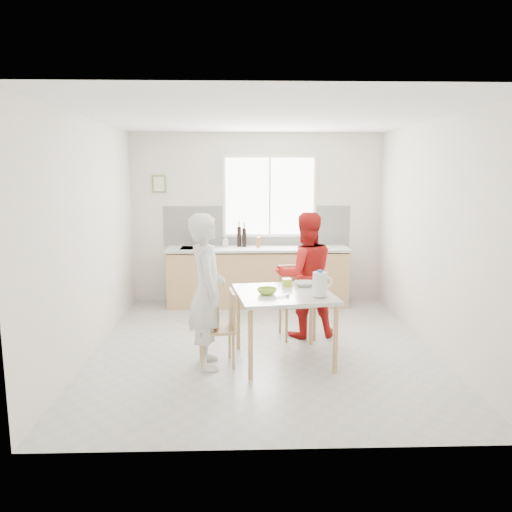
{
  "coord_description": "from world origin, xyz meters",
  "views": [
    {
      "loc": [
        -0.27,
        -5.75,
        2.1
      ],
      "look_at": [
        -0.08,
        0.2,
        1.08
      ],
      "focal_mm": 35.0,
      "sensor_mm": 36.0,
      "label": 1
    }
  ],
  "objects_px": {
    "person_white": "(207,291)",
    "milk_jug": "(320,284)",
    "bowl_green": "(267,291)",
    "wine_bottle_b": "(244,237)",
    "person_red": "(305,275)",
    "wine_bottle_a": "(239,237)",
    "dining_table": "(284,299)",
    "chair_left": "(222,325)",
    "chair_far": "(296,298)",
    "bowl_white": "(304,284)"
  },
  "relations": [
    {
      "from": "person_white",
      "to": "milk_jug",
      "type": "relative_size",
      "value": 6.08
    },
    {
      "from": "bowl_green",
      "to": "wine_bottle_b",
      "type": "xyz_separation_m",
      "value": [
        -0.23,
        2.55,
        0.25
      ]
    },
    {
      "from": "person_red",
      "to": "wine_bottle_a",
      "type": "bearing_deg",
      "value": -70.85
    },
    {
      "from": "dining_table",
      "to": "wine_bottle_b",
      "type": "distance_m",
      "value": 2.54
    },
    {
      "from": "dining_table",
      "to": "chair_left",
      "type": "relative_size",
      "value": 1.4
    },
    {
      "from": "milk_jug",
      "to": "chair_far",
      "type": "bearing_deg",
      "value": 88.65
    },
    {
      "from": "chair_far",
      "to": "wine_bottle_a",
      "type": "height_order",
      "value": "wine_bottle_a"
    },
    {
      "from": "bowl_green",
      "to": "wine_bottle_a",
      "type": "bearing_deg",
      "value": 96.8
    },
    {
      "from": "bowl_green",
      "to": "bowl_white",
      "type": "relative_size",
      "value": 0.97
    },
    {
      "from": "chair_left",
      "to": "wine_bottle_b",
      "type": "xyz_separation_m",
      "value": [
        0.26,
        2.58,
        0.62
      ]
    },
    {
      "from": "person_white",
      "to": "bowl_green",
      "type": "relative_size",
      "value": 7.91
    },
    {
      "from": "bowl_green",
      "to": "bowl_white",
      "type": "xyz_separation_m",
      "value": [
        0.45,
        0.37,
        -0.01
      ]
    },
    {
      "from": "chair_far",
      "to": "person_red",
      "type": "height_order",
      "value": "person_red"
    },
    {
      "from": "milk_jug",
      "to": "wine_bottle_a",
      "type": "distance_m",
      "value": 2.86
    },
    {
      "from": "person_red",
      "to": "milk_jug",
      "type": "xyz_separation_m",
      "value": [
        0.01,
        -1.09,
        0.14
      ]
    },
    {
      "from": "chair_left",
      "to": "bowl_white",
      "type": "xyz_separation_m",
      "value": [
        0.94,
        0.39,
        0.36
      ]
    },
    {
      "from": "person_red",
      "to": "wine_bottle_b",
      "type": "xyz_separation_m",
      "value": [
        -0.76,
        1.62,
        0.27
      ]
    },
    {
      "from": "bowl_green",
      "to": "chair_far",
      "type": "bearing_deg",
      "value": 65.9
    },
    {
      "from": "chair_far",
      "to": "bowl_white",
      "type": "relative_size",
      "value": 4.16
    },
    {
      "from": "wine_bottle_b",
      "to": "bowl_white",
      "type": "bearing_deg",
      "value": -72.79
    },
    {
      "from": "chair_far",
      "to": "person_white",
      "type": "xyz_separation_m",
      "value": [
        -1.06,
        -0.98,
        0.34
      ]
    },
    {
      "from": "person_red",
      "to": "bowl_green",
      "type": "relative_size",
      "value": 7.56
    },
    {
      "from": "milk_jug",
      "to": "wine_bottle_a",
      "type": "xyz_separation_m",
      "value": [
        -0.86,
        2.72,
        0.15
      ]
    },
    {
      "from": "person_red",
      "to": "bowl_white",
      "type": "relative_size",
      "value": 7.32
    },
    {
      "from": "chair_far",
      "to": "bowl_white",
      "type": "height_order",
      "value": "chair_far"
    },
    {
      "from": "bowl_green",
      "to": "milk_jug",
      "type": "distance_m",
      "value": 0.58
    },
    {
      "from": "chair_far",
      "to": "bowl_green",
      "type": "distance_m",
      "value": 1.08
    },
    {
      "from": "bowl_white",
      "to": "wine_bottle_a",
      "type": "bearing_deg",
      "value": 109.02
    },
    {
      "from": "chair_far",
      "to": "person_red",
      "type": "xyz_separation_m",
      "value": [
        0.12,
        -0.0,
        0.3
      ]
    },
    {
      "from": "person_white",
      "to": "wine_bottle_a",
      "type": "distance_m",
      "value": 2.64
    },
    {
      "from": "chair_far",
      "to": "wine_bottle_a",
      "type": "distance_m",
      "value": 1.88
    },
    {
      "from": "chair_left",
      "to": "person_red",
      "type": "height_order",
      "value": "person_red"
    },
    {
      "from": "person_red",
      "to": "bowl_white",
      "type": "distance_m",
      "value": 0.58
    },
    {
      "from": "bowl_white",
      "to": "milk_jug",
      "type": "distance_m",
      "value": 0.54
    },
    {
      "from": "dining_table",
      "to": "wine_bottle_a",
      "type": "bearing_deg",
      "value": 101.29
    },
    {
      "from": "bowl_white",
      "to": "milk_jug",
      "type": "height_order",
      "value": "milk_jug"
    },
    {
      "from": "bowl_white",
      "to": "wine_bottle_a",
      "type": "xyz_separation_m",
      "value": [
        -0.76,
        2.2,
        0.27
      ]
    },
    {
      "from": "bowl_green",
      "to": "chair_left",
      "type": "bearing_deg",
      "value": -177.61
    },
    {
      "from": "person_white",
      "to": "bowl_green",
      "type": "xyz_separation_m",
      "value": [
        0.64,
        0.04,
        -0.02
      ]
    },
    {
      "from": "bowl_white",
      "to": "wine_bottle_b",
      "type": "bearing_deg",
      "value": 107.21
    },
    {
      "from": "person_red",
      "to": "wine_bottle_a",
      "type": "xyz_separation_m",
      "value": [
        -0.84,
        1.63,
        0.28
      ]
    },
    {
      "from": "person_white",
      "to": "person_red",
      "type": "relative_size",
      "value": 1.05
    },
    {
      "from": "dining_table",
      "to": "bowl_white",
      "type": "bearing_deg",
      "value": 48.05
    },
    {
      "from": "chair_left",
      "to": "chair_far",
      "type": "bearing_deg",
      "value": 128.27
    },
    {
      "from": "milk_jug",
      "to": "wine_bottle_b",
      "type": "height_order",
      "value": "wine_bottle_b"
    },
    {
      "from": "chair_left",
      "to": "bowl_green",
      "type": "distance_m",
      "value": 0.61
    },
    {
      "from": "person_white",
      "to": "wine_bottle_b",
      "type": "bearing_deg",
      "value": -17.42
    },
    {
      "from": "person_red",
      "to": "bowl_green",
      "type": "bearing_deg",
      "value": 51.9
    },
    {
      "from": "dining_table",
      "to": "person_red",
      "type": "xyz_separation_m",
      "value": [
        0.35,
        0.86,
        0.09
      ]
    },
    {
      "from": "person_white",
      "to": "wine_bottle_b",
      "type": "relative_size",
      "value": 5.57
    }
  ]
}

